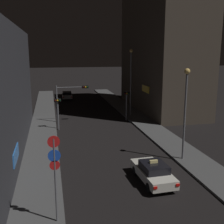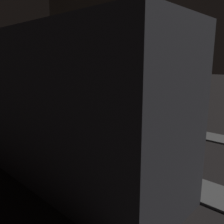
{
  "view_description": "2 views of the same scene",
  "coord_description": "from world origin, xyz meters",
  "px_view_note": "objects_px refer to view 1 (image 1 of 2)",
  "views": [
    {
      "loc": [
        -5.09,
        -6.54,
        8.92
      ],
      "look_at": [
        0.57,
        19.4,
        3.14
      ],
      "focal_mm": 45.35,
      "sensor_mm": 36.0,
      "label": 1
    },
    {
      "loc": [
        -21.06,
        -0.68,
        8.76
      ],
      "look_at": [
        0.12,
        19.13,
        2.52
      ],
      "focal_mm": 37.64,
      "sensor_mm": 36.0,
      "label": 2
    }
  ],
  "objects_px": {
    "traffic_light_right_kerb": "(127,100)",
    "taxi": "(153,172)",
    "far_car": "(67,95)",
    "traffic_light_left_kerb": "(58,107)",
    "sign_pole_left": "(55,170)",
    "traffic_light_overhead": "(70,95)",
    "street_lamp_near_block": "(186,101)",
    "street_lamp_far_block": "(131,74)"
  },
  "relations": [
    {
      "from": "traffic_light_right_kerb",
      "to": "taxi",
      "type": "bearing_deg",
      "value": -99.25
    },
    {
      "from": "far_car",
      "to": "taxi",
      "type": "bearing_deg",
      "value": -84.12
    },
    {
      "from": "traffic_light_left_kerb",
      "to": "sign_pole_left",
      "type": "distance_m",
      "value": 18.36
    },
    {
      "from": "far_car",
      "to": "sign_pole_left",
      "type": "distance_m",
      "value": 39.71
    },
    {
      "from": "traffic_light_overhead",
      "to": "sign_pole_left",
      "type": "xyz_separation_m",
      "value": [
        -2.26,
        -21.51,
        -0.42
      ]
    },
    {
      "from": "traffic_light_overhead",
      "to": "traffic_light_left_kerb",
      "type": "xyz_separation_m",
      "value": [
        -1.6,
        -3.16,
        -0.8
      ]
    },
    {
      "from": "traffic_light_right_kerb",
      "to": "street_lamp_near_block",
      "type": "distance_m",
      "value": 14.62
    },
    {
      "from": "traffic_light_overhead",
      "to": "street_lamp_near_block",
      "type": "height_order",
      "value": "street_lamp_near_block"
    },
    {
      "from": "traffic_light_right_kerb",
      "to": "sign_pole_left",
      "type": "xyz_separation_m",
      "value": [
        -9.49,
        -21.16,
        0.32
      ]
    },
    {
      "from": "taxi",
      "to": "traffic_light_overhead",
      "type": "bearing_deg",
      "value": 103.63
    },
    {
      "from": "traffic_light_overhead",
      "to": "sign_pole_left",
      "type": "distance_m",
      "value": 21.63
    },
    {
      "from": "traffic_light_left_kerb",
      "to": "sign_pole_left",
      "type": "xyz_separation_m",
      "value": [
        -0.66,
        -18.34,
        0.38
      ]
    },
    {
      "from": "traffic_light_right_kerb",
      "to": "sign_pole_left",
      "type": "distance_m",
      "value": 23.19
    },
    {
      "from": "sign_pole_left",
      "to": "street_lamp_far_block",
      "type": "relative_size",
      "value": 0.52
    },
    {
      "from": "traffic_light_overhead",
      "to": "traffic_light_right_kerb",
      "type": "bearing_deg",
      "value": -2.77
    },
    {
      "from": "traffic_light_left_kerb",
      "to": "taxi",
      "type": "bearing_deg",
      "value": -68.07
    },
    {
      "from": "far_car",
      "to": "street_lamp_far_block",
      "type": "height_order",
      "value": "street_lamp_far_block"
    },
    {
      "from": "traffic_light_overhead",
      "to": "street_lamp_far_block",
      "type": "relative_size",
      "value": 0.53
    },
    {
      "from": "street_lamp_far_block",
      "to": "traffic_light_left_kerb",
      "type": "bearing_deg",
      "value": -153.11
    },
    {
      "from": "street_lamp_near_block",
      "to": "street_lamp_far_block",
      "type": "distance_m",
      "value": 16.7
    },
    {
      "from": "taxi",
      "to": "traffic_light_left_kerb",
      "type": "relative_size",
      "value": 1.22
    },
    {
      "from": "taxi",
      "to": "street_lamp_far_block",
      "type": "bearing_deg",
      "value": 78.47
    },
    {
      "from": "traffic_light_right_kerb",
      "to": "traffic_light_overhead",
      "type": "bearing_deg",
      "value": 177.23
    },
    {
      "from": "sign_pole_left",
      "to": "traffic_light_right_kerb",
      "type": "bearing_deg",
      "value": 65.85
    },
    {
      "from": "traffic_light_right_kerb",
      "to": "sign_pole_left",
      "type": "relative_size",
      "value": 0.82
    },
    {
      "from": "sign_pole_left",
      "to": "street_lamp_far_block",
      "type": "distance_m",
      "value": 25.88
    },
    {
      "from": "sign_pole_left",
      "to": "traffic_light_overhead",
      "type": "bearing_deg",
      "value": 83.99
    },
    {
      "from": "traffic_light_left_kerb",
      "to": "street_lamp_near_block",
      "type": "distance_m",
      "value": 15.32
    },
    {
      "from": "traffic_light_left_kerb",
      "to": "street_lamp_far_block",
      "type": "bearing_deg",
      "value": 26.89
    },
    {
      "from": "taxi",
      "to": "street_lamp_near_block",
      "type": "height_order",
      "value": "street_lamp_near_block"
    },
    {
      "from": "far_car",
      "to": "traffic_light_left_kerb",
      "type": "xyz_separation_m",
      "value": [
        -2.25,
        -21.19,
        1.93
      ]
    },
    {
      "from": "taxi",
      "to": "street_lamp_near_block",
      "type": "relative_size",
      "value": 0.61
    },
    {
      "from": "far_car",
      "to": "sign_pole_left",
      "type": "xyz_separation_m",
      "value": [
        -2.91,
        -39.53,
        2.31
      ]
    },
    {
      "from": "taxi",
      "to": "sign_pole_left",
      "type": "relative_size",
      "value": 0.97
    },
    {
      "from": "traffic_light_overhead",
      "to": "sign_pole_left",
      "type": "relative_size",
      "value": 1.01
    },
    {
      "from": "far_car",
      "to": "street_lamp_near_block",
      "type": "bearing_deg",
      "value": -77.13
    },
    {
      "from": "sign_pole_left",
      "to": "street_lamp_far_block",
      "type": "bearing_deg",
      "value": 65.5
    },
    {
      "from": "sign_pole_left",
      "to": "street_lamp_near_block",
      "type": "distance_m",
      "value": 12.54
    },
    {
      "from": "far_car",
      "to": "street_lamp_near_block",
      "type": "relative_size",
      "value": 0.61
    },
    {
      "from": "traffic_light_left_kerb",
      "to": "traffic_light_overhead",
      "type": "bearing_deg",
      "value": 63.14
    },
    {
      "from": "sign_pole_left",
      "to": "street_lamp_far_block",
      "type": "xyz_separation_m",
      "value": [
        10.67,
        23.42,
        2.77
      ]
    },
    {
      "from": "traffic_light_left_kerb",
      "to": "street_lamp_near_block",
      "type": "bearing_deg",
      "value": -49.99
    }
  ]
}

